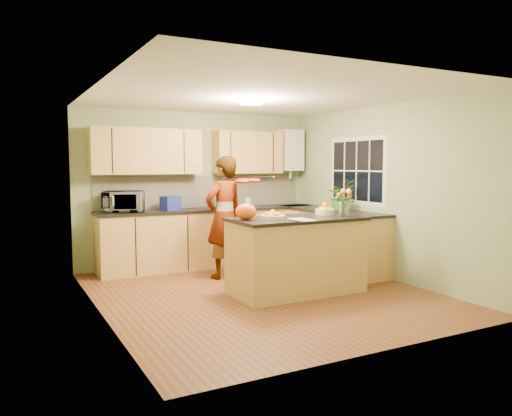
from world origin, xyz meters
name	(u,v)px	position (x,y,z in m)	size (l,w,h in m)	color
floor	(262,293)	(0.00, 0.00, 0.00)	(4.50, 4.50, 0.00)	#593319
ceiling	(262,96)	(0.00, 0.00, 2.50)	(4.00, 4.50, 0.02)	silver
wall_back	(198,189)	(0.00, 2.25, 1.25)	(4.00, 0.02, 2.50)	gray
wall_front	(386,211)	(0.00, -2.25, 1.25)	(4.00, 0.02, 2.50)	gray
wall_left	(99,202)	(-2.00, 0.00, 1.25)	(0.02, 4.50, 2.50)	gray
wall_right	(383,192)	(2.00, 0.00, 1.25)	(0.02, 4.50, 2.50)	gray
back_counter	(211,237)	(0.10, 1.95, 0.47)	(3.64, 0.62, 0.94)	tan
right_counter	(331,239)	(1.70, 0.85, 0.47)	(0.62, 2.24, 0.94)	tan
splashback	(204,191)	(0.10, 2.23, 1.20)	(3.60, 0.02, 0.52)	beige
upper_cabinets	(191,152)	(-0.18, 2.08, 1.85)	(3.20, 0.34, 0.70)	tan
boiler	(290,151)	(1.70, 2.09, 1.90)	(0.40, 0.30, 0.86)	silver
window_right	(357,171)	(1.99, 0.60, 1.55)	(0.01, 1.30, 1.05)	silver
light_switch	(112,201)	(-1.99, -0.60, 1.30)	(0.02, 0.09, 0.09)	silver
ceiling_lamp	(251,102)	(0.00, 0.30, 2.46)	(0.30, 0.30, 0.07)	#FFEABF
peninsula_island	(296,255)	(0.41, -0.16, 0.49)	(1.70, 0.87, 0.97)	tan
fruit_dish	(273,215)	(0.06, -0.16, 1.02)	(0.30, 0.30, 0.11)	beige
orange_bowl	(325,210)	(0.96, -0.01, 1.04)	(0.26, 0.26, 0.15)	beige
flower_vase	(343,193)	(1.01, -0.34, 1.28)	(0.25, 0.25, 0.45)	silver
orange_bag	(246,212)	(-0.29, -0.11, 1.08)	(0.27, 0.23, 0.20)	#FF5E15
papers	(303,220)	(0.31, -0.46, 0.98)	(0.23, 0.31, 0.01)	silver
violinist	(224,217)	(-0.06, 1.04, 0.89)	(0.65, 0.42, 1.77)	#DD9D87
violin	(243,181)	(0.14, 0.82, 1.42)	(0.59, 0.24, 0.12)	#580A05
microwave	(124,202)	(-1.29, 1.97, 1.10)	(0.57, 0.38, 0.31)	silver
blue_box	(171,203)	(-0.58, 1.93, 1.05)	(0.27, 0.20, 0.22)	navy
kettle	(217,201)	(0.21, 1.94, 1.06)	(0.16, 0.16, 0.30)	#B6B6BB
jar_cream	(233,202)	(0.52, 1.98, 1.03)	(0.11, 0.11, 0.18)	beige
jar_white	(248,202)	(0.75, 1.89, 1.02)	(0.10, 0.10, 0.16)	silver
potted_plant	(341,195)	(1.70, 0.62, 1.18)	(0.44, 0.38, 0.49)	#367326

